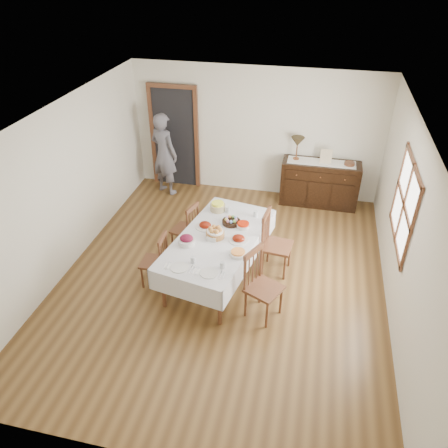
% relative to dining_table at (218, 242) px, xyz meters
% --- Properties ---
extents(ground, '(6.00, 6.00, 0.00)m').
position_rel_dining_table_xyz_m(ground, '(0.07, -0.01, -0.67)').
color(ground, brown).
extents(room_shell, '(5.02, 6.02, 2.65)m').
position_rel_dining_table_xyz_m(room_shell, '(-0.07, 0.41, 0.97)').
color(room_shell, white).
rests_on(room_shell, ground).
extents(dining_table, '(1.52, 2.38, 0.76)m').
position_rel_dining_table_xyz_m(dining_table, '(0.00, 0.00, 0.00)').
color(dining_table, silver).
rests_on(dining_table, ground).
extents(chair_left_near, '(0.39, 0.39, 0.90)m').
position_rel_dining_table_xyz_m(chair_left_near, '(-0.87, -0.37, -0.21)').
color(chair_left_near, brown).
rests_on(chair_left_near, ground).
extents(chair_left_far, '(0.47, 0.47, 0.93)m').
position_rel_dining_table_xyz_m(chair_left_far, '(-0.68, 0.56, -0.20)').
color(chair_left_far, brown).
rests_on(chair_left_far, ground).
extents(chair_right_near, '(0.59, 0.59, 1.06)m').
position_rel_dining_table_xyz_m(chair_right_near, '(0.76, -0.66, -0.13)').
color(chair_right_near, brown).
rests_on(chair_right_near, ground).
extents(chair_right_far, '(0.49, 0.49, 1.07)m').
position_rel_dining_table_xyz_m(chair_right_far, '(0.81, 0.36, -0.13)').
color(chair_right_far, brown).
rests_on(chair_right_far, ground).
extents(sideboard, '(1.51, 0.55, 0.91)m').
position_rel_dining_table_xyz_m(sideboard, '(1.43, 2.71, -0.21)').
color(sideboard, black).
rests_on(sideboard, ground).
extents(person, '(0.67, 0.57, 1.84)m').
position_rel_dining_table_xyz_m(person, '(-1.73, 2.52, 0.25)').
color(person, slate).
rests_on(person, ground).
extents(bread_basket, '(0.28, 0.28, 0.17)m').
position_rel_dining_table_xyz_m(bread_basket, '(-0.04, -0.00, 0.17)').
color(bread_basket, olive).
rests_on(bread_basket, dining_table).
extents(egg_basket, '(0.29, 0.29, 0.11)m').
position_rel_dining_table_xyz_m(egg_basket, '(0.11, 0.41, 0.13)').
color(egg_basket, black).
rests_on(egg_basket, dining_table).
extents(ham_platter_a, '(0.30, 0.30, 0.11)m').
position_rel_dining_table_xyz_m(ham_platter_a, '(-0.26, 0.23, 0.12)').
color(ham_platter_a, silver).
rests_on(ham_platter_a, dining_table).
extents(ham_platter_b, '(0.29, 0.29, 0.11)m').
position_rel_dining_table_xyz_m(ham_platter_b, '(0.32, -0.02, 0.12)').
color(ham_platter_b, silver).
rests_on(ham_platter_b, dining_table).
extents(beet_bowl, '(0.25, 0.25, 0.15)m').
position_rel_dining_table_xyz_m(beet_bowl, '(-0.41, -0.27, 0.16)').
color(beet_bowl, silver).
rests_on(beet_bowl, dining_table).
extents(carrot_bowl, '(0.20, 0.20, 0.08)m').
position_rel_dining_table_xyz_m(carrot_bowl, '(0.32, 0.34, 0.13)').
color(carrot_bowl, silver).
rests_on(carrot_bowl, dining_table).
extents(pineapple_bowl, '(0.25, 0.25, 0.15)m').
position_rel_dining_table_xyz_m(pineapple_bowl, '(-0.19, 0.76, 0.16)').
color(pineapple_bowl, tan).
rests_on(pineapple_bowl, dining_table).
extents(casserole_dish, '(0.25, 0.25, 0.08)m').
position_rel_dining_table_xyz_m(casserole_dish, '(0.38, -0.38, 0.13)').
color(casserole_dish, silver).
rests_on(casserole_dish, dining_table).
extents(butter_dish, '(0.15, 0.11, 0.07)m').
position_rel_dining_table_xyz_m(butter_dish, '(-0.07, -0.11, 0.13)').
color(butter_dish, silver).
rests_on(butter_dish, dining_table).
extents(setting_left, '(0.44, 0.31, 0.10)m').
position_rel_dining_table_xyz_m(setting_left, '(-0.30, -0.78, 0.11)').
color(setting_left, silver).
rests_on(setting_left, dining_table).
extents(setting_right, '(0.44, 0.31, 0.10)m').
position_rel_dining_table_xyz_m(setting_right, '(0.12, -0.81, 0.11)').
color(setting_right, silver).
rests_on(setting_right, dining_table).
extents(glass_far_a, '(0.07, 0.07, 0.11)m').
position_rel_dining_table_xyz_m(glass_far_a, '(-0.00, 0.72, 0.14)').
color(glass_far_a, silver).
rests_on(glass_far_a, dining_table).
extents(glass_far_b, '(0.07, 0.07, 0.10)m').
position_rel_dining_table_xyz_m(glass_far_b, '(0.46, 0.71, 0.14)').
color(glass_far_b, silver).
rests_on(glass_far_b, dining_table).
extents(runner, '(1.30, 0.35, 0.01)m').
position_rel_dining_table_xyz_m(runner, '(1.42, 2.71, 0.24)').
color(runner, white).
rests_on(runner, sideboard).
extents(table_lamp, '(0.26, 0.26, 0.46)m').
position_rel_dining_table_xyz_m(table_lamp, '(0.92, 2.74, 0.60)').
color(table_lamp, brown).
rests_on(table_lamp, sideboard).
extents(picture_frame, '(0.22, 0.08, 0.28)m').
position_rel_dining_table_xyz_m(picture_frame, '(1.49, 2.69, 0.38)').
color(picture_frame, beige).
rests_on(picture_frame, sideboard).
extents(deco_bowl, '(0.20, 0.20, 0.06)m').
position_rel_dining_table_xyz_m(deco_bowl, '(1.94, 2.69, 0.27)').
color(deco_bowl, brown).
rests_on(deco_bowl, sideboard).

